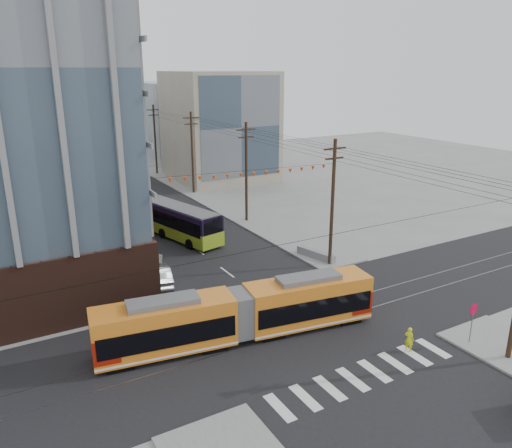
{
  "coord_description": "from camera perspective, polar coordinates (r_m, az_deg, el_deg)",
  "views": [
    {
      "loc": [
        -17.29,
        -20.89,
        16.49
      ],
      "look_at": [
        0.73,
        10.38,
        5.15
      ],
      "focal_mm": 35.0,
      "sensor_mm": 36.0,
      "label": 1
    }
  ],
  "objects": [
    {
      "name": "streetcar",
      "position": [
        31.78,
        -1.84,
        -10.24
      ],
      "size": [
        18.11,
        5.16,
        3.46
      ],
      "primitive_type": null,
      "rotation": [
        0.0,
        0.0,
        -0.15
      ],
      "color": "orange",
      "rests_on": "ground"
    },
    {
      "name": "bg_bldg_ne_near",
      "position": [
        76.98,
        -4.21,
        11.07
      ],
      "size": [
        14.0,
        14.0,
        16.0
      ],
      "primitive_type": "cube",
      "color": "gray",
      "rests_on": "ground"
    },
    {
      "name": "pedestrian",
      "position": [
        32.3,
        17.1,
        -12.48
      ],
      "size": [
        0.54,
        0.67,
        1.59
      ],
      "primitive_type": "imported",
      "rotation": [
        0.0,
        0.0,
        1.89
      ],
      "color": "#D8E515",
      "rests_on": "ground"
    },
    {
      "name": "jersey_barrier",
      "position": [
        45.23,
        6.85,
        -3.53
      ],
      "size": [
        1.84,
        4.11,
        0.8
      ],
      "primitive_type": "cube",
      "rotation": [
        0.0,
        0.0,
        0.24
      ],
      "color": "slate",
      "rests_on": "ground"
    },
    {
      "name": "stop_sign",
      "position": [
        34.12,
        23.4,
        -10.56
      ],
      "size": [
        0.85,
        0.85,
        2.6
      ],
      "primitive_type": null,
      "rotation": [
        0.0,
        0.0,
        0.08
      ],
      "color": "#BA002B",
      "rests_on": "ground"
    },
    {
      "name": "parked_car_silver",
      "position": [
        40.41,
        -11.06,
        -5.76
      ],
      "size": [
        2.61,
        5.05,
        1.59
      ],
      "primitive_type": "imported",
      "rotation": [
        0.0,
        0.0,
        2.94
      ],
      "color": "#A7ADB3",
      "rests_on": "ground"
    },
    {
      "name": "ground",
      "position": [
        31.74,
        8.51,
        -14.07
      ],
      "size": [
        160.0,
        160.0,
        0.0
      ],
      "primitive_type": "plane",
      "color": "slate"
    },
    {
      "name": "parked_car_grey",
      "position": [
        47.22,
        -14.11,
        -2.75
      ],
      "size": [
        2.87,
        4.76,
        1.24
      ],
      "primitive_type": "imported",
      "rotation": [
        0.0,
        0.0,
        3.33
      ],
      "color": "#4D4D4D",
      "rests_on": "ground"
    },
    {
      "name": "utility_pole_far",
      "position": [
        81.84,
        -11.45,
        9.39
      ],
      "size": [
        0.3,
        0.3,
        11.0
      ],
      "primitive_type": "cylinder",
      "color": "black",
      "rests_on": "ground"
    },
    {
      "name": "bg_bldg_ne_far",
      "position": [
        96.11,
        -8.42,
        11.6
      ],
      "size": [
        16.0,
        16.0,
        14.0
      ],
      "primitive_type": "cube",
      "color": "#8C99A5",
      "rests_on": "ground"
    },
    {
      "name": "parked_car_white",
      "position": [
        43.66,
        -11.88,
        -4.25
      ],
      "size": [
        3.24,
        4.69,
        1.26
      ],
      "primitive_type": "imported",
      "rotation": [
        0.0,
        0.0,
        2.77
      ],
      "color": "silver",
      "rests_on": "ground"
    },
    {
      "name": "city_bus",
      "position": [
        51.15,
        -9.2,
        0.43
      ],
      "size": [
        5.51,
        12.42,
        3.44
      ],
      "primitive_type": null,
      "rotation": [
        0.0,
        0.0,
        0.25
      ],
      "color": "black",
      "rests_on": "ground"
    }
  ]
}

